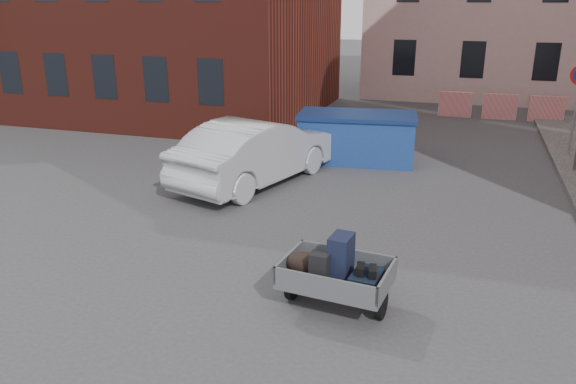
% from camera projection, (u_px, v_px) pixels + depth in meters
% --- Properties ---
extents(ground, '(120.00, 120.00, 0.00)m').
position_uv_depth(ground, '(278.00, 265.00, 10.08)').
color(ground, '#38383A').
rests_on(ground, ground).
extents(far_building, '(6.00, 6.00, 8.00)m').
position_uv_depth(far_building, '(84.00, 9.00, 34.38)').
color(far_building, maroon).
rests_on(far_building, ground).
extents(barriers, '(4.70, 0.18, 1.00)m').
position_uv_depth(barriers, '(500.00, 107.00, 22.21)').
color(barriers, red).
rests_on(barriers, ground).
extents(trailer, '(1.71, 1.88, 1.20)m').
position_uv_depth(trailer, '(335.00, 272.00, 8.48)').
color(trailer, black).
rests_on(trailer, ground).
extents(dumpster, '(3.56, 2.15, 1.41)m').
position_uv_depth(dumpster, '(357.00, 137.00, 16.36)').
color(dumpster, '#1E4092').
rests_on(dumpster, ground).
extents(silver_car, '(3.17, 5.34, 1.66)m').
position_uv_depth(silver_car, '(256.00, 151.00, 14.40)').
color(silver_car, '#B5B8BD').
rests_on(silver_car, ground).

